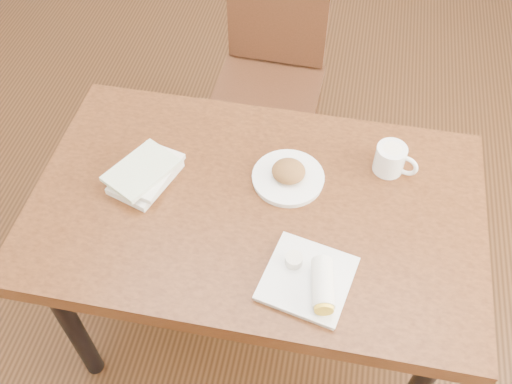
% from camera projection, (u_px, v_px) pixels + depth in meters
% --- Properties ---
extents(ground, '(4.00, 5.00, 0.01)m').
position_uv_depth(ground, '(256.00, 321.00, 2.21)').
color(ground, '#472814').
rests_on(ground, ground).
extents(table, '(1.29, 0.79, 0.75)m').
position_uv_depth(table, '(256.00, 220.00, 1.68)').
color(table, brown).
rests_on(table, ground).
extents(chair_far, '(0.43, 0.43, 0.95)m').
position_uv_depth(chair_far, '(271.00, 67.00, 2.30)').
color(chair_far, '#452213').
rests_on(chair_far, ground).
extents(plate_scone, '(0.21, 0.21, 0.07)m').
position_uv_depth(plate_scone, '(288.00, 175.00, 1.65)').
color(plate_scone, white).
rests_on(plate_scone, table).
extents(coffee_mug, '(0.13, 0.09, 0.09)m').
position_uv_depth(coffee_mug, '(391.00, 159.00, 1.66)').
color(coffee_mug, white).
rests_on(coffee_mug, table).
extents(plate_burrito, '(0.26, 0.26, 0.07)m').
position_uv_depth(plate_burrito, '(312.00, 280.00, 1.44)').
color(plate_burrito, white).
rests_on(plate_burrito, table).
extents(book_stack, '(0.21, 0.24, 0.05)m').
position_uv_depth(book_stack, '(146.00, 174.00, 1.65)').
color(book_stack, white).
rests_on(book_stack, table).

